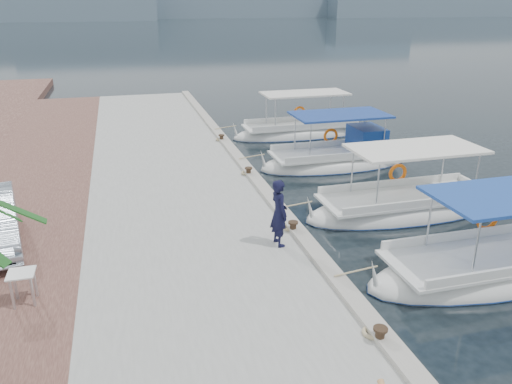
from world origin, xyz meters
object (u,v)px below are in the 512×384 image
at_px(fishing_caique_c, 404,209).
at_px(fishing_caique_e, 300,133).
at_px(fishing_caique_b, 502,269).
at_px(fishing_caique_d, 336,161).
at_px(fisherman, 279,213).

xyz_separation_m(fishing_caique_c, fishing_caique_e, (0.13, 10.42, 0.00)).
relative_size(fishing_caique_b, fishing_caique_d, 1.17).
bearing_deg(fishing_caique_b, fishing_caique_d, 92.75).
distance_m(fishing_caique_b, fisherman, 5.93).
height_order(fishing_caique_d, fisherman, fisherman).
bearing_deg(fishing_caique_c, fishing_caique_b, -85.44).
bearing_deg(fishing_caique_e, fisherman, -112.52).
height_order(fishing_caique_b, fisherman, fisherman).
xyz_separation_m(fishing_caique_b, fishing_caique_d, (-0.46, 9.48, 0.07)).
height_order(fishing_caique_d, fishing_caique_e, same).
bearing_deg(fishing_caique_e, fishing_caique_b, -89.18).
bearing_deg(fisherman, fishing_caique_c, -75.82).
distance_m(fishing_caique_e, fisherman, 13.53).
relative_size(fishing_caique_e, fisherman, 3.96).
bearing_deg(fishing_caique_d, fishing_caique_c, -88.68).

